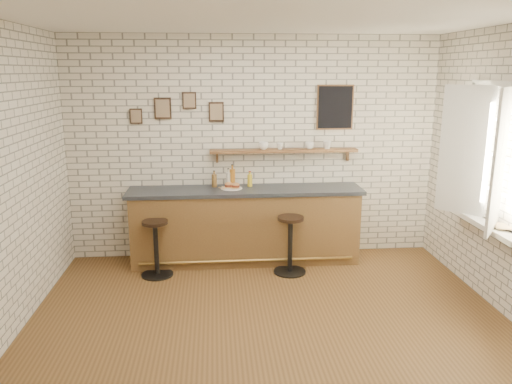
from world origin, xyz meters
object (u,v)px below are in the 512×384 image
condiment_bottle_yellow (250,180)px  bar_stool_left (156,246)px  ciabatta_sandwich (232,185)px  book_lower (494,226)px  shelf_cup_c (310,145)px  bitters_bottle_white (228,179)px  shelf_cup_d (327,145)px  bitters_bottle_brown (214,180)px  sandwich_plate (232,188)px  bitters_bottle_amber (232,178)px  bar_stool_right (290,243)px  book_upper (496,226)px  shelf_cup_a (263,146)px  bar_counter (246,225)px  shelf_cup_b (280,146)px

condiment_bottle_yellow → bar_stool_left: bearing=-155.5°
ciabatta_sandwich → book_lower: bearing=-31.7°
condiment_bottle_yellow → shelf_cup_c: 0.93m
bitters_bottle_white → shelf_cup_d: size_ratio=2.25×
bitters_bottle_brown → bitters_bottle_white: 0.19m
sandwich_plate → shelf_cup_d: shelf_cup_d is taller
ciabatta_sandwich → bitters_bottle_amber: 0.14m
condiment_bottle_yellow → book_lower: 3.03m
bitters_bottle_amber → shelf_cup_c: 1.13m
sandwich_plate → bar_stool_left: sandwich_plate is taller
bitters_bottle_brown → bar_stool_right: size_ratio=0.30×
sandwich_plate → shelf_cup_c: 1.21m
bar_stool_right → book_upper: size_ratio=3.57×
bitters_bottle_brown → shelf_cup_a: shelf_cup_a is taller
shelf_cup_d → shelf_cup_c: bearing=169.3°
bitters_bottle_amber → bar_stool_right: (0.70, -0.60, -0.74)m
sandwich_plate → bitters_bottle_white: 0.16m
bitters_bottle_amber → bar_stool_right: bitters_bottle_amber is taller
condiment_bottle_yellow → shelf_cup_a: (0.19, 0.06, 0.45)m
bar_counter → shelf_cup_b: shelf_cup_b is taller
condiment_bottle_yellow → book_lower: size_ratio=1.00×
bar_counter → shelf_cup_c: size_ratio=25.86×
ciabatta_sandwich → shelf_cup_d: 1.40m
shelf_cup_d → book_upper: (1.39, -1.86, -0.59)m
book_lower → shelf_cup_c: bearing=132.8°
bitters_bottle_brown → bar_counter: bearing=-19.2°
bitters_bottle_white → shelf_cup_b: bearing=4.8°
book_lower → shelf_cup_d: bearing=128.3°
ciabatta_sandwich → bar_stool_right: size_ratio=0.29×
sandwich_plate → shelf_cup_d: bearing=7.7°
shelf_cup_b → shelf_cup_c: shelf_cup_c is taller
shelf_cup_b → book_upper: shelf_cup_b is taller
ciabatta_sandwich → condiment_bottle_yellow: condiment_bottle_yellow is taller
shelf_cup_b → shelf_cup_d: 0.65m
bitters_bottle_brown → bar_stool_right: bearing=-32.4°
bar_stool_right → shelf_cup_c: size_ratio=6.22×
sandwich_plate → book_lower: sandwich_plate is taller
bitters_bottle_brown → bitters_bottle_white: bitters_bottle_white is taller
bar_stool_left → bar_stool_right: (1.69, -0.05, 0.01)m
shelf_cup_c → bar_stool_right: bearing=165.5°
shelf_cup_d → book_upper: bearing=-64.0°
shelf_cup_b → bitters_bottle_brown: bearing=131.5°
bar_counter → book_upper: 3.05m
bar_counter → condiment_bottle_yellow: size_ratio=14.90×
bar_stool_left → shelf_cup_a: size_ratio=5.44×
bitters_bottle_brown → shelf_cup_c: bearing=2.6°
shelf_cup_c → book_lower: (1.63, -1.84, -0.61)m
bitters_bottle_amber → bar_stool_left: bearing=-150.6°
condiment_bottle_yellow → book_upper: condiment_bottle_yellow is taller
condiment_bottle_yellow → bar_stool_right: condiment_bottle_yellow is taller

